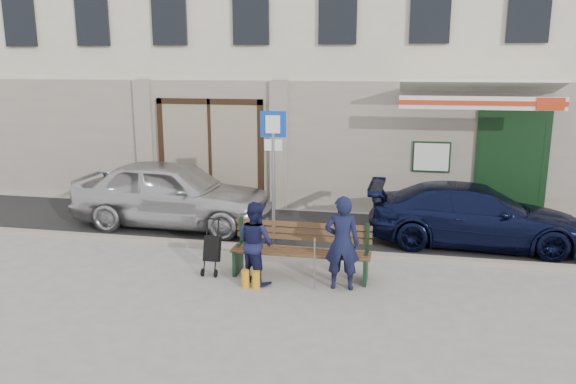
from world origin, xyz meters
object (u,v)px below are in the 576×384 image
(man, at_px, (342,243))
(car_navy, at_px, (475,215))
(car_silver, at_px, (173,193))
(woman, at_px, (255,242))
(parking_sign, at_px, (273,157))
(stroller, at_px, (212,250))
(bench, at_px, (298,251))

(man, bearing_deg, car_navy, -133.23)
(car_silver, distance_m, woman, 3.92)
(parking_sign, xyz_separation_m, stroller, (-0.72, -1.67, -1.40))
(stroller, bearing_deg, parking_sign, 67.59)
(car_silver, bearing_deg, car_navy, -88.81)
(man, relative_size, stroller, 1.62)
(man, height_order, stroller, man)
(bench, bearing_deg, parking_sign, 117.14)
(man, bearing_deg, bench, -28.53)
(parking_sign, distance_m, stroller, 2.30)
(parking_sign, height_order, woman, parking_sign)
(woman, bearing_deg, stroller, 18.46)
(car_silver, xyz_separation_m, man, (4.13, -2.87, 0.02))
(stroller, bearing_deg, woman, -14.12)
(car_silver, bearing_deg, stroller, -143.68)
(man, distance_m, stroller, 2.34)
(parking_sign, bearing_deg, car_navy, 8.76)
(car_navy, height_order, stroller, car_navy)
(car_silver, relative_size, stroller, 4.64)
(man, bearing_deg, stroller, -8.80)
(car_navy, relative_size, man, 2.73)
(parking_sign, height_order, man, parking_sign)
(car_silver, height_order, bench, car_silver)
(car_navy, xyz_separation_m, man, (-2.39, -2.82, 0.16))
(bench, xyz_separation_m, woman, (-0.65, -0.38, 0.24))
(car_silver, bearing_deg, woman, -135.35)
(woman, bearing_deg, man, -146.63)
(parking_sign, xyz_separation_m, woman, (0.13, -1.90, -1.13))
(bench, relative_size, man, 1.54)
(bench, height_order, stroller, bench)
(car_silver, height_order, man, man)
(car_silver, height_order, stroller, car_silver)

